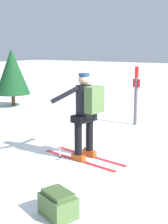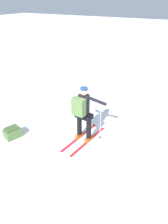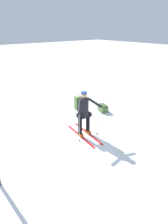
# 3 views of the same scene
# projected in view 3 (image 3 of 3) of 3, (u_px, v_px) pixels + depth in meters

# --- Properties ---
(ground_plane) EXTENTS (80.00, 80.00, 0.00)m
(ground_plane) POSITION_uv_depth(u_px,v_px,m) (62.00, 134.00, 6.76)
(ground_plane) COLOR white
(skier) EXTENTS (1.86, 1.06, 1.73)m
(skier) POSITION_uv_depth(u_px,v_px,m) (83.00, 110.00, 6.29)
(skier) COLOR red
(skier) RESTS_ON ground_plane
(dropped_backpack) EXTENTS (0.57, 0.48, 0.36)m
(dropped_backpack) POSITION_uv_depth(u_px,v_px,m) (103.00, 108.00, 8.49)
(dropped_backpack) COLOR #4C6B38
(dropped_backpack) RESTS_ON ground_plane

